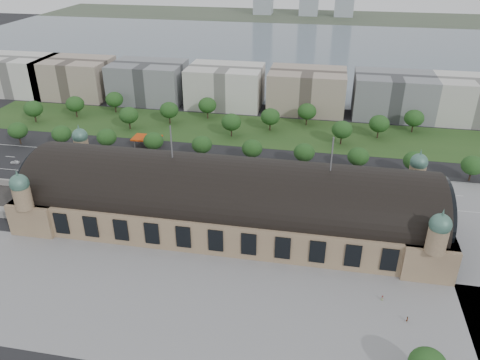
% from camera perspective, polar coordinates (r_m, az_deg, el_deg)
% --- Properties ---
extents(ground, '(900.00, 900.00, 0.00)m').
position_cam_1_polar(ground, '(174.42, -1.39, -5.37)').
color(ground, black).
rests_on(ground, ground).
extents(station, '(150.00, 48.40, 44.30)m').
position_cam_1_polar(station, '(169.01, -1.43, -2.45)').
color(station, '#9D8261').
rests_on(station, ground).
extents(plaza_south, '(190.00, 48.00, 0.12)m').
position_cam_1_polar(plaza_south, '(138.91, -1.09, -15.62)').
color(plaza_south, gray).
rests_on(plaza_south, ground).
extents(road_slab, '(260.00, 26.00, 0.10)m').
position_cam_1_polar(road_slab, '(210.58, -4.58, 0.79)').
color(road_slab, black).
rests_on(road_slab, ground).
extents(grass_belt, '(300.00, 45.00, 0.10)m').
position_cam_1_polar(grass_belt, '(258.34, -0.38, 6.16)').
color(grass_belt, '#284B1E').
rests_on(grass_belt, ground).
extents(petrol_station, '(14.00, 13.00, 5.05)m').
position_cam_1_polar(petrol_station, '(242.90, -10.74, 4.95)').
color(petrol_station, '#C43D0B').
rests_on(petrol_station, ground).
extents(lake, '(700.00, 320.00, 0.08)m').
position_cam_1_polar(lake, '(451.84, 6.73, 15.49)').
color(lake, slate).
rests_on(lake, ground).
extents(far_shore, '(700.00, 120.00, 0.14)m').
position_cam_1_polar(far_shore, '(648.35, 8.27, 19.14)').
color(far_shore, '#44513D').
rests_on(far_shore, ground).
extents(office_0, '(45.00, 32.00, 24.00)m').
position_cam_1_polar(office_0, '(351.23, -25.22, 11.53)').
color(office_0, silver).
rests_on(office_0, ground).
extents(office_1, '(45.00, 32.00, 24.00)m').
position_cam_1_polar(office_1, '(329.95, -19.40, 11.66)').
color(office_1, tan).
rests_on(office_1, ground).
extents(office_2, '(45.00, 32.00, 24.00)m').
position_cam_1_polar(office_2, '(308.63, -11.10, 11.66)').
color(office_2, gray).
rests_on(office_2, ground).
extents(office_3, '(45.00, 32.00, 24.00)m').
position_cam_1_polar(office_3, '(294.34, -1.80, 11.37)').
color(office_3, silver).
rests_on(office_3, ground).
extents(office_4, '(45.00, 32.00, 24.00)m').
position_cam_1_polar(office_4, '(288.13, 8.14, 10.74)').
color(office_4, tan).
rests_on(office_4, ground).
extents(office_5, '(45.00, 32.00, 24.00)m').
position_cam_1_polar(office_5, '(290.52, 18.16, 9.78)').
color(office_5, gray).
rests_on(office_5, ground).
extents(office_6, '(45.00, 32.00, 24.00)m').
position_cam_1_polar(office_6, '(299.87, 26.76, 8.72)').
color(office_6, silver).
rests_on(office_6, ground).
extents(tree_row_0, '(9.60, 9.60, 11.52)m').
position_cam_1_polar(tree_row_0, '(262.39, -25.47, 5.47)').
color(tree_row_0, '#2D2116').
rests_on(tree_row_0, ground).
extents(tree_row_1, '(9.60, 9.60, 11.52)m').
position_cam_1_polar(tree_row_1, '(249.34, -20.94, 5.28)').
color(tree_row_1, '#2D2116').
rests_on(tree_row_1, ground).
extents(tree_row_2, '(9.60, 9.60, 11.52)m').
position_cam_1_polar(tree_row_2, '(238.00, -15.95, 5.03)').
color(tree_row_2, '#2D2116').
rests_on(tree_row_2, ground).
extents(tree_row_3, '(9.60, 9.60, 11.52)m').
position_cam_1_polar(tree_row_3, '(228.62, -10.51, 4.71)').
color(tree_row_3, '#2D2116').
rests_on(tree_row_3, ground).
extents(tree_row_4, '(9.60, 9.60, 11.52)m').
position_cam_1_polar(tree_row_4, '(221.46, -4.67, 4.32)').
color(tree_row_4, '#2D2116').
rests_on(tree_row_4, ground).
extents(tree_row_5, '(9.60, 9.60, 11.52)m').
position_cam_1_polar(tree_row_5, '(216.73, 1.49, 3.87)').
color(tree_row_5, '#2D2116').
rests_on(tree_row_5, ground).
extents(tree_row_6, '(9.60, 9.60, 11.52)m').
position_cam_1_polar(tree_row_6, '(214.60, 7.83, 3.35)').
color(tree_row_6, '#2D2116').
rests_on(tree_row_6, ground).
extents(tree_row_7, '(9.60, 9.60, 11.52)m').
position_cam_1_polar(tree_row_7, '(215.14, 14.22, 2.78)').
color(tree_row_7, '#2D2116').
rests_on(tree_row_7, ground).
extents(tree_row_8, '(9.60, 9.60, 11.52)m').
position_cam_1_polar(tree_row_8, '(218.33, 20.49, 2.20)').
color(tree_row_8, '#2D2116').
rests_on(tree_row_8, ground).
extents(tree_row_9, '(9.60, 9.60, 11.52)m').
position_cam_1_polar(tree_row_9, '(224.07, 26.50, 1.61)').
color(tree_row_9, '#2D2116').
rests_on(tree_row_9, ground).
extents(tree_belt_0, '(10.40, 10.40, 12.48)m').
position_cam_1_polar(tree_belt_0, '(290.68, -23.89, 7.95)').
color(tree_belt_0, '#2D2116').
rests_on(tree_belt_0, ground).
extents(tree_belt_1, '(10.40, 10.40, 12.48)m').
position_cam_1_polar(tree_belt_1, '(290.32, -19.48, 8.74)').
color(tree_belt_1, '#2D2116').
rests_on(tree_belt_1, ground).
extents(tree_belt_2, '(10.40, 10.40, 12.48)m').
position_cam_1_polar(tree_belt_2, '(291.70, -15.07, 9.46)').
color(tree_belt_2, '#2D2116').
rests_on(tree_belt_2, ground).
extents(tree_belt_3, '(10.40, 10.40, 12.48)m').
position_cam_1_polar(tree_belt_3, '(263.38, -13.42, 7.70)').
color(tree_belt_3, '#2D2116').
rests_on(tree_belt_3, ground).
extents(tree_belt_4, '(10.40, 10.40, 12.48)m').
position_cam_1_polar(tree_belt_4, '(267.08, -8.64, 8.43)').
color(tree_belt_4, '#2D2116').
rests_on(tree_belt_4, ground).
extents(tree_belt_5, '(10.40, 10.40, 12.48)m').
position_cam_1_polar(tree_belt_5, '(272.58, -4.00, 9.08)').
color(tree_belt_5, '#2D2116').
rests_on(tree_belt_5, ground).
extents(tree_belt_6, '(10.40, 10.40, 12.48)m').
position_cam_1_polar(tree_belt_6, '(246.47, -1.07, 7.07)').
color(tree_belt_6, '#2D2116').
rests_on(tree_belt_6, ground).
extents(tree_belt_7, '(10.40, 10.40, 12.48)m').
position_cam_1_polar(tree_belt_7, '(254.70, 3.71, 7.72)').
color(tree_belt_7, '#2D2116').
rests_on(tree_belt_7, ground).
extents(tree_belt_8, '(10.40, 10.40, 12.48)m').
position_cam_1_polar(tree_belt_8, '(264.59, 8.18, 8.28)').
color(tree_belt_8, '#2D2116').
rests_on(tree_belt_8, ground).
extents(tree_belt_9, '(10.40, 10.40, 12.48)m').
position_cam_1_polar(tree_belt_9, '(242.11, 12.34, 6.02)').
color(tree_belt_9, '#2D2116').
rests_on(tree_belt_9, ground).
extents(tree_belt_10, '(10.40, 10.40, 12.48)m').
position_cam_1_polar(tree_belt_10, '(254.77, 16.61, 6.60)').
color(tree_belt_10, '#2D2116').
rests_on(tree_belt_10, ground).
extents(tree_belt_11, '(10.40, 10.40, 12.48)m').
position_cam_1_polar(tree_belt_11, '(268.72, 20.47, 7.08)').
color(tree_belt_11, '#2D2116').
rests_on(tree_belt_11, ground).
extents(traffic_car_0, '(4.43, 2.10, 1.46)m').
position_cam_1_polar(traffic_car_0, '(243.05, -25.75, 1.99)').
color(traffic_car_0, white).
rests_on(traffic_car_0, ground).
extents(traffic_car_1, '(5.08, 2.03, 1.64)m').
position_cam_1_polar(traffic_car_1, '(243.01, -21.01, 2.98)').
color(traffic_car_1, gray).
rests_on(traffic_car_1, ground).
extents(traffic_car_2, '(5.39, 2.87, 1.44)m').
position_cam_1_polar(traffic_car_2, '(220.12, -18.02, 0.88)').
color(traffic_car_2, black).
rests_on(traffic_car_2, ground).
extents(traffic_car_3, '(4.72, 2.29, 1.32)m').
position_cam_1_polar(traffic_car_3, '(210.25, -2.85, 1.00)').
color(traffic_car_3, maroon).
rests_on(traffic_car_3, ground).
extents(traffic_car_4, '(4.64, 2.28, 1.52)m').
position_cam_1_polar(traffic_car_4, '(208.17, -2.16, 0.76)').
color(traffic_car_4, '#201A4B').
rests_on(traffic_car_4, ground).
extents(traffic_car_6, '(5.25, 2.88, 1.39)m').
position_cam_1_polar(traffic_car_6, '(199.88, 22.67, -2.84)').
color(traffic_car_6, silver).
rests_on(traffic_car_6, ground).
extents(parked_car_0, '(4.68, 3.97, 1.52)m').
position_cam_1_polar(parked_car_0, '(222.12, -20.62, 0.69)').
color(parked_car_0, black).
rests_on(parked_car_0, ground).
extents(parked_car_1, '(6.53, 4.64, 1.65)m').
position_cam_1_polar(parked_car_1, '(219.97, -20.98, 0.38)').
color(parked_car_1, maroon).
rests_on(parked_car_1, ground).
extents(parked_car_2, '(5.07, 3.43, 1.36)m').
position_cam_1_polar(parked_car_2, '(210.61, -16.80, -0.19)').
color(parked_car_2, '#171741').
rests_on(parked_car_2, ground).
extents(parked_car_3, '(4.04, 3.54, 1.32)m').
position_cam_1_polar(parked_car_3, '(211.96, -17.52, -0.13)').
color(parked_car_3, slate).
rests_on(parked_car_3, ground).
extents(parked_car_4, '(4.28, 3.51, 1.37)m').
position_cam_1_polar(parked_car_4, '(205.98, -14.05, -0.46)').
color(parked_car_4, silver).
rests_on(parked_car_4, ground).
extents(parked_car_5, '(5.62, 4.41, 1.42)m').
position_cam_1_polar(parked_car_5, '(206.39, -14.32, -0.43)').
color(parked_car_5, '#979AA0').
rests_on(parked_car_5, ground).
extents(parked_car_6, '(5.58, 3.97, 1.50)m').
position_cam_1_polar(parked_car_6, '(201.74, -9.72, -0.60)').
color(parked_car_6, black).
rests_on(parked_car_6, ground).
extents(bus_west, '(12.00, 3.76, 3.29)m').
position_cam_1_polar(bus_west, '(197.58, -1.84, -0.53)').
color(bus_west, red).
rests_on(bus_west, ground).
extents(bus_mid, '(12.79, 3.19, 3.55)m').
position_cam_1_polar(bus_mid, '(193.98, 6.55, -1.25)').
color(bus_mid, beige).
rests_on(bus_mid, ground).
extents(bus_east, '(13.07, 3.91, 3.59)m').
position_cam_1_polar(bus_east, '(195.36, 9.16, -1.20)').
color(bus_east, silver).
rests_on(bus_east, ground).
extents(pedestrian_0, '(0.91, 0.62, 1.72)m').
position_cam_1_polar(pedestrian_0, '(147.44, 16.95, -13.61)').
color(pedestrian_0, gray).
rests_on(pedestrian_0, ground).
extents(pedestrian_1, '(0.64, 0.82, 1.97)m').
position_cam_1_polar(pedestrian_1, '(142.73, 19.72, -15.70)').
color(pedestrian_1, gray).
rests_on(pedestrian_1, ground).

